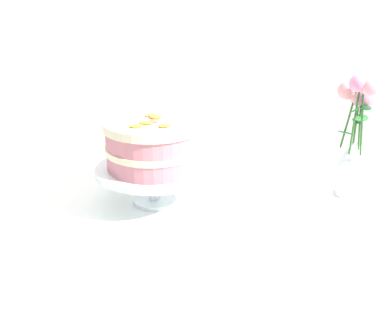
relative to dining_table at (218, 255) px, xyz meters
name	(u,v)px	position (x,y,z in m)	size (l,w,h in m)	color
dining_table	(218,255)	(0.00, 0.00, 0.00)	(1.40, 1.00, 0.74)	white
linen_napkin	(155,203)	(-0.15, 0.11, 0.09)	(0.32, 0.32, 0.00)	white
cake_stand	(154,173)	(-0.15, 0.11, 0.17)	(0.29, 0.29, 0.10)	silver
layer_cake	(153,144)	(-0.15, 0.11, 0.25)	(0.24, 0.24, 0.13)	#CC7A84
flower_vase	(354,142)	(0.36, 0.13, 0.24)	(0.10, 0.11, 0.32)	silver
loose_petal_0	(258,203)	(0.11, 0.09, 0.09)	(0.03, 0.02, 0.00)	pink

